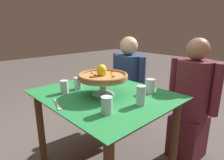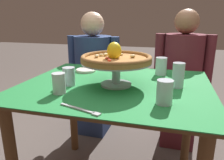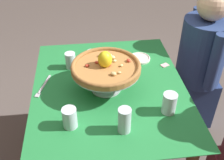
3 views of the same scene
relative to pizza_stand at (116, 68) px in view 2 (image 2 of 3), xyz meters
name	(u,v)px [view 2 (image 2 of 3)]	position (x,y,z in m)	size (l,w,h in m)	color
dining_table	(115,103)	(-0.01, 0.02, -0.22)	(1.07, 0.89, 0.74)	brown
pizza_stand	(116,68)	(0.00, 0.00, 0.00)	(0.38, 0.38, 0.14)	#B7B7C1
pizza	(116,58)	(0.00, 0.00, 0.06)	(0.39, 0.39, 0.11)	#AD753D
water_glass_back_right	(161,67)	(0.23, 0.30, -0.05)	(0.07, 0.07, 0.12)	silver
water_glass_side_right	(178,76)	(0.33, 0.05, -0.04)	(0.06, 0.06, 0.14)	silver
water_glass_front_right	(164,94)	(0.27, -0.21, -0.05)	(0.07, 0.07, 0.11)	silver
water_glass_front_left	(59,85)	(-0.24, -0.20, -0.05)	(0.07, 0.07, 0.10)	white
water_glass_side_left	(69,77)	(-0.26, -0.07, -0.05)	(0.07, 0.07, 0.10)	silver
side_plate	(86,70)	(-0.28, 0.26, -0.09)	(0.14, 0.14, 0.02)	silver
dinner_fork	(82,110)	(-0.05, -0.37, -0.09)	(0.21, 0.08, 0.01)	#B7B7C1
sugar_packet	(105,67)	(-0.19, 0.40, -0.09)	(0.05, 0.04, 0.01)	beige
diner_left	(94,76)	(-0.41, 0.76, -0.28)	(0.50, 0.35, 1.15)	navy
diner_right	(181,83)	(0.39, 0.75, -0.28)	(0.48, 0.33, 1.17)	maroon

